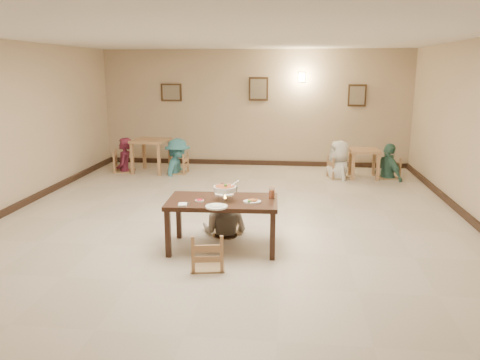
# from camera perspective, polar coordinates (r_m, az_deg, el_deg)

# --- Properties ---
(floor) EXTENTS (10.00, 10.00, 0.00)m
(floor) POSITION_cam_1_polar(r_m,az_deg,el_deg) (7.74, -1.26, -5.43)
(floor) COLOR beige
(floor) RESTS_ON ground
(ceiling) EXTENTS (10.00, 10.00, 0.00)m
(ceiling) POSITION_cam_1_polar(r_m,az_deg,el_deg) (7.35, -1.39, 17.32)
(ceiling) COLOR silver
(ceiling) RESTS_ON wall_back
(wall_back) EXTENTS (10.00, 0.00, 10.00)m
(wall_back) POSITION_cam_1_polar(r_m,az_deg,el_deg) (12.34, 1.79, 8.73)
(wall_back) COLOR tan
(wall_back) RESTS_ON floor
(wall_front) EXTENTS (10.00, 0.00, 10.00)m
(wall_front) POSITION_cam_1_polar(r_m,az_deg,el_deg) (2.65, -15.93, -9.06)
(wall_front) COLOR tan
(wall_front) RESTS_ON floor
(baseboard_back) EXTENTS (8.00, 0.06, 0.12)m
(baseboard_back) POSITION_cam_1_polar(r_m,az_deg,el_deg) (12.51, 1.73, 2.13)
(baseboard_back) COLOR black
(baseboard_back) RESTS_ON floor
(baseboard_left) EXTENTS (0.06, 10.00, 0.12)m
(baseboard_left) POSITION_cam_1_polar(r_m,az_deg,el_deg) (9.12, -26.90, -3.61)
(baseboard_left) COLOR black
(baseboard_left) RESTS_ON floor
(picture_a) EXTENTS (0.55, 0.04, 0.45)m
(picture_a) POSITION_cam_1_polar(r_m,az_deg,el_deg) (12.64, -8.38, 10.52)
(picture_a) COLOR #342214
(picture_a) RESTS_ON wall_back
(picture_b) EXTENTS (0.50, 0.04, 0.60)m
(picture_b) POSITION_cam_1_polar(r_m,az_deg,el_deg) (12.26, 2.26, 11.03)
(picture_b) COLOR #342214
(picture_b) RESTS_ON wall_back
(picture_c) EXTENTS (0.45, 0.04, 0.55)m
(picture_c) POSITION_cam_1_polar(r_m,az_deg,el_deg) (12.34, 14.09, 9.97)
(picture_c) COLOR #342214
(picture_c) RESTS_ON wall_back
(wall_sconce) EXTENTS (0.16, 0.05, 0.22)m
(wall_sconce) POSITION_cam_1_polar(r_m,az_deg,el_deg) (12.23, 7.55, 12.33)
(wall_sconce) COLOR #FFD88C
(wall_sconce) RESTS_ON wall_back
(main_table) EXTENTS (1.56, 0.92, 0.72)m
(main_table) POSITION_cam_1_polar(r_m,az_deg,el_deg) (6.55, -2.13, -3.10)
(main_table) COLOR #341C12
(main_table) RESTS_ON floor
(chair_far) EXTENTS (0.44, 0.44, 0.94)m
(chair_far) POSITION_cam_1_polar(r_m,az_deg,el_deg) (7.28, -1.71, -2.78)
(chair_far) COLOR tan
(chair_far) RESTS_ON floor
(chair_near) EXTENTS (0.43, 0.43, 0.92)m
(chair_near) POSITION_cam_1_polar(r_m,az_deg,el_deg) (6.00, -4.03, -6.51)
(chair_near) COLOR tan
(chair_near) RESTS_ON floor
(main_diner) EXTENTS (0.92, 0.79, 1.61)m
(main_diner) POSITION_cam_1_polar(r_m,az_deg,el_deg) (7.12, -1.90, -0.36)
(main_diner) COLOR gray
(main_diner) RESTS_ON floor
(curry_warmer) EXTENTS (0.35, 0.32, 0.28)m
(curry_warmer) POSITION_cam_1_polar(r_m,az_deg,el_deg) (6.44, -1.85, -1.10)
(curry_warmer) COLOR silver
(curry_warmer) RESTS_ON main_table
(rice_plate_far) EXTENTS (0.28, 0.28, 0.06)m
(rice_plate_far) POSITION_cam_1_polar(r_m,az_deg,el_deg) (6.77, -1.92, -1.73)
(rice_plate_far) COLOR white
(rice_plate_far) RESTS_ON main_table
(rice_plate_near) EXTENTS (0.29, 0.29, 0.07)m
(rice_plate_near) POSITION_cam_1_polar(r_m,az_deg,el_deg) (6.17, -2.90, -3.23)
(rice_plate_near) COLOR white
(rice_plate_near) RESTS_ON main_table
(fried_plate) EXTENTS (0.25, 0.25, 0.05)m
(fried_plate) POSITION_cam_1_polar(r_m,az_deg,el_deg) (6.39, 1.49, -2.59)
(fried_plate) COLOR white
(fried_plate) RESTS_ON main_table
(chili_dish) EXTENTS (0.12, 0.12, 0.03)m
(chili_dish) POSITION_cam_1_polar(r_m,az_deg,el_deg) (6.47, -4.95, -2.51)
(chili_dish) COLOR white
(chili_dish) RESTS_ON main_table
(napkin_cutlery) EXTENTS (0.15, 0.23, 0.03)m
(napkin_cutlery) POSITION_cam_1_polar(r_m,az_deg,el_deg) (6.29, -6.97, -3.00)
(napkin_cutlery) COLOR white
(napkin_cutlery) RESTS_ON main_table
(drink_glass) EXTENTS (0.08, 0.08, 0.16)m
(drink_glass) POSITION_cam_1_polar(r_m,az_deg,el_deg) (6.59, 3.90, -1.64)
(drink_glass) COLOR white
(drink_glass) RESTS_ON main_table
(bg_table_left) EXTENTS (0.91, 0.91, 0.82)m
(bg_table_left) POSITION_cam_1_polar(r_m,az_deg,el_deg) (11.74, -10.82, 4.21)
(bg_table_left) COLOR #A77850
(bg_table_left) RESTS_ON floor
(bg_table_right) EXTENTS (0.68, 0.68, 0.68)m
(bg_table_right) POSITION_cam_1_polar(r_m,az_deg,el_deg) (11.31, 14.91, 2.98)
(bg_table_right) COLOR #A77850
(bg_table_right) RESTS_ON floor
(bg_chair_ll) EXTENTS (0.48, 0.48, 1.02)m
(bg_chair_ll) POSITION_cam_1_polar(r_m,az_deg,el_deg) (11.94, -13.99, 3.39)
(bg_chair_ll) COLOR tan
(bg_chair_ll) RESTS_ON floor
(bg_chair_lr) EXTENTS (0.45, 0.45, 0.95)m
(bg_chair_lr) POSITION_cam_1_polar(r_m,az_deg,el_deg) (11.52, -7.63, 3.13)
(bg_chair_lr) COLOR tan
(bg_chair_lr) RESTS_ON floor
(bg_chair_rl) EXTENTS (0.44, 0.44, 0.95)m
(bg_chair_rl) POSITION_cam_1_polar(r_m,az_deg,el_deg) (11.17, 12.00, 2.63)
(bg_chair_rl) COLOR tan
(bg_chair_rl) RESTS_ON floor
(bg_chair_rr) EXTENTS (0.43, 0.43, 0.91)m
(bg_chair_rr) POSITION_cam_1_polar(r_m,az_deg,el_deg) (11.46, 17.72, 2.45)
(bg_chair_rr) COLOR tan
(bg_chair_rr) RESTS_ON floor
(bg_diner_a) EXTENTS (0.52, 0.69, 1.70)m
(bg_diner_a) POSITION_cam_1_polar(r_m,az_deg,el_deg) (11.89, -14.09, 5.01)
(bg_diner_a) COLOR #5C1B31
(bg_diner_a) RESTS_ON floor
(bg_diner_b) EXTENTS (0.73, 1.16, 1.72)m
(bg_diner_b) POSITION_cam_1_polar(r_m,az_deg,el_deg) (11.46, -7.68, 5.03)
(bg_diner_b) COLOR teal
(bg_diner_b) RESTS_ON floor
(bg_diner_c) EXTENTS (0.77, 0.98, 1.76)m
(bg_diner_c) POSITION_cam_1_polar(r_m,az_deg,el_deg) (11.11, 12.10, 4.71)
(bg_diner_c) COLOR silver
(bg_diner_c) RESTS_ON floor
(bg_diner_d) EXTENTS (0.80, 1.04, 1.64)m
(bg_diner_d) POSITION_cam_1_polar(r_m,az_deg,el_deg) (11.40, 17.85, 4.26)
(bg_diner_d) COLOR #437C6D
(bg_diner_d) RESTS_ON floor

